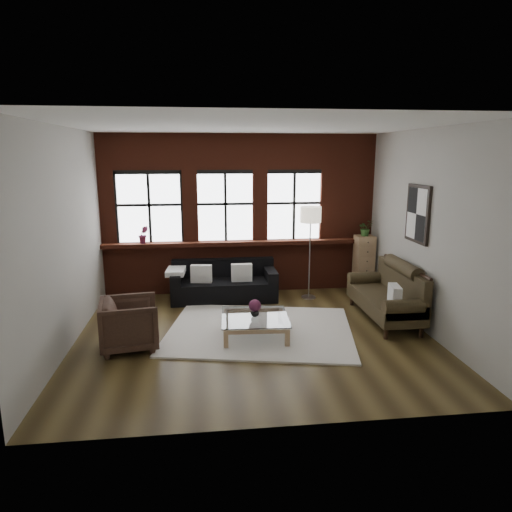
{
  "coord_description": "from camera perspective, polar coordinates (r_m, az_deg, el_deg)",
  "views": [
    {
      "loc": [
        -0.77,
        -6.72,
        2.8
      ],
      "look_at": [
        0.1,
        0.6,
        1.15
      ],
      "focal_mm": 32.0,
      "sensor_mm": 36.0,
      "label": 1
    }
  ],
  "objects": [
    {
      "name": "floor_lamp",
      "position": [
        8.94,
        6.74,
        0.81
      ],
      "size": [
        0.4,
        0.4,
        1.97
      ],
      "primitive_type": null,
      "color": "#A5A5A8",
      "rests_on": "floor"
    },
    {
      "name": "window_mid",
      "position": [
        9.24,
        -3.84,
        6.06
      ],
      "size": [
        1.38,
        0.1,
        1.5
      ],
      "primitive_type": null,
      "color": "black",
      "rests_on": "brick_backwall"
    },
    {
      "name": "ceiling",
      "position": [
        6.78,
        -0.25,
        16.0
      ],
      "size": [
        5.5,
        5.5,
        0.0
      ],
      "primitive_type": "plane",
      "rotation": [
        3.14,
        0.0,
        0.0
      ],
      "color": "white",
      "rests_on": "ground"
    },
    {
      "name": "vintage_settee",
      "position": [
        8.12,
        15.79,
        -4.3
      ],
      "size": [
        0.84,
        1.89,
        1.01
      ],
      "primitive_type": null,
      "color": "#2E2615",
      "rests_on": "floor"
    },
    {
      "name": "window_right",
      "position": [
        9.42,
        4.74,
        6.17
      ],
      "size": [
        1.38,
        0.1,
        1.5
      ],
      "primitive_type": null,
      "color": "black",
      "rests_on": "brick_backwall"
    },
    {
      "name": "sill_ledge",
      "position": [
        9.27,
        -1.89,
        1.66
      ],
      "size": [
        5.5,
        0.3,
        0.08
      ],
      "primitive_type": "cube",
      "color": "#5C2315",
      "rests_on": "brick_backwall"
    },
    {
      "name": "coffee_table",
      "position": [
        7.22,
        -0.14,
        -8.82
      ],
      "size": [
        1.08,
        1.08,
        0.35
      ],
      "primitive_type": null,
      "rotation": [
        0.0,
        0.0,
        -0.06
      ],
      "color": "#9F7C56",
      "rests_on": "shag_rug"
    },
    {
      "name": "wall_left",
      "position": [
        7.11,
        -22.85,
        1.9
      ],
      "size": [
        0.0,
        5.0,
        5.0
      ],
      "primitive_type": "plane",
      "rotation": [
        1.57,
        0.0,
        1.57
      ],
      "color": "#A5A39A",
      "rests_on": "ground"
    },
    {
      "name": "pillow_b",
      "position": [
        8.84,
        -1.81,
        -2.08
      ],
      "size": [
        0.4,
        0.14,
        0.34
      ],
      "primitive_type": "cube",
      "rotation": [
        0.0,
        0.0,
        0.01
      ],
      "color": "silver",
      "rests_on": "dark_sofa"
    },
    {
      "name": "window_left",
      "position": [
        9.29,
        -13.17,
        5.79
      ],
      "size": [
        1.38,
        0.1,
        1.5
      ],
      "primitive_type": null,
      "color": "black",
      "rests_on": "brick_backwall"
    },
    {
      "name": "dark_sofa",
      "position": [
        8.97,
        -4.03,
        -3.15
      ],
      "size": [
        2.04,
        0.83,
        0.74
      ],
      "primitive_type": null,
      "color": "black",
      "rests_on": "floor"
    },
    {
      "name": "wall_right",
      "position": [
        7.68,
        20.62,
        2.82
      ],
      "size": [
        0.0,
        5.0,
        5.0
      ],
      "primitive_type": "plane",
      "rotation": [
        1.57,
        0.0,
        -1.57
      ],
      "color": "#A5A39A",
      "rests_on": "ground"
    },
    {
      "name": "pillow_a",
      "position": [
        8.81,
        -6.85,
        -2.22
      ],
      "size": [
        0.42,
        0.2,
        0.34
      ],
      "primitive_type": "cube",
      "rotation": [
        0.0,
        0.0,
        -0.15
      ],
      "color": "silver",
      "rests_on": "dark_sofa"
    },
    {
      "name": "wall_back",
      "position": [
        9.33,
        -2.0,
        5.21
      ],
      "size": [
        5.5,
        0.0,
        5.5
      ],
      "primitive_type": "plane",
      "rotation": [
        1.57,
        0.0,
        0.0
      ],
      "color": "#A5A39A",
      "rests_on": "ground"
    },
    {
      "name": "floor",
      "position": [
        7.32,
        -0.22,
        -9.87
      ],
      "size": [
        5.5,
        5.5,
        0.0
      ],
      "primitive_type": "plane",
      "color": "#3A2C15",
      "rests_on": "ground"
    },
    {
      "name": "vase",
      "position": [
        7.13,
        -0.14,
        -7.02
      ],
      "size": [
        0.17,
        0.17,
        0.14
      ],
      "primitive_type": "imported",
      "rotation": [
        0.0,
        0.0,
        0.36
      ],
      "color": "#B2B2B2",
      "rests_on": "coffee_table"
    },
    {
      "name": "sill_plant",
      "position": [
        9.24,
        -13.89,
        2.63
      ],
      "size": [
        0.22,
        0.19,
        0.35
      ],
      "primitive_type": "imported",
      "rotation": [
        0.0,
        0.0,
        0.21
      ],
      "color": "#612140",
      "rests_on": "sill_ledge"
    },
    {
      "name": "drawer_chest",
      "position": [
        9.67,
        13.3,
        -0.97
      ],
      "size": [
        0.36,
        0.36,
        1.18
      ],
      "primitive_type": "cube",
      "color": "#9F7C56",
      "rests_on": "floor"
    },
    {
      "name": "pillow_settee",
      "position": [
        7.55,
        16.94,
        -4.8
      ],
      "size": [
        0.2,
        0.4,
        0.34
      ],
      "primitive_type": "cube",
      "rotation": [
        0.0,
        0.0,
        -0.17
      ],
      "color": "silver",
      "rests_on": "vintage_settee"
    },
    {
      "name": "flowers",
      "position": [
        7.1,
        -0.14,
        -6.21
      ],
      "size": [
        0.19,
        0.19,
        0.19
      ],
      "primitive_type": "sphere",
      "color": "#612140",
      "rests_on": "vase"
    },
    {
      "name": "shag_rug",
      "position": [
        7.47,
        0.48,
        -9.26
      ],
      "size": [
        3.32,
        2.83,
        0.03
      ],
      "primitive_type": "cube",
      "rotation": [
        0.0,
        0.0,
        -0.2
      ],
      "color": "beige",
      "rests_on": "floor"
    },
    {
      "name": "wall_front",
      "position": [
        4.46,
        3.45,
        -3.01
      ],
      "size": [
        5.5,
        0.0,
        5.5
      ],
      "primitive_type": "plane",
      "rotation": [
        -1.57,
        0.0,
        0.0
      ],
      "color": "#A5A39A",
      "rests_on": "ground"
    },
    {
      "name": "potted_plant_top",
      "position": [
        9.52,
        13.52,
        3.43
      ],
      "size": [
        0.34,
        0.31,
        0.33
      ],
      "primitive_type": "imported",
      "rotation": [
        0.0,
        0.0,
        0.21
      ],
      "color": "#2D5923",
      "rests_on": "drawer_chest"
    },
    {
      "name": "brick_backwall",
      "position": [
        9.27,
        -1.97,
        5.17
      ],
      "size": [
        5.5,
        0.12,
        3.2
      ],
      "primitive_type": null,
      "color": "#5C2315",
      "rests_on": "floor"
    },
    {
      "name": "armchair",
      "position": [
        6.99,
        -15.5,
        -8.17
      ],
      "size": [
        0.93,
        0.91,
        0.75
      ],
      "primitive_type": "imported",
      "rotation": [
        0.0,
        0.0,
        1.72
      ],
      "color": "#35231A",
      "rests_on": "floor"
    },
    {
      "name": "wall_poster",
      "position": [
        7.9,
        19.58,
        4.98
      ],
      "size": [
        0.05,
        0.74,
        0.94
      ],
      "primitive_type": null,
      "color": "black",
      "rests_on": "wall_right"
    }
  ]
}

